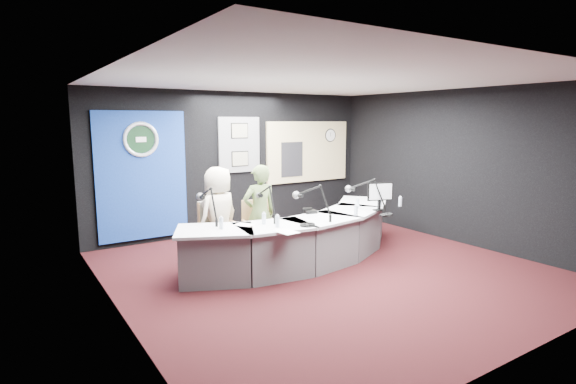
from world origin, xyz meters
TOP-DOWN VIEW (x-y plane):
  - ground at (0.00, 0.00)m, footprint 6.00×6.00m
  - ceiling at (0.00, 0.00)m, footprint 6.00×6.00m
  - wall_back at (0.00, 3.00)m, footprint 6.00×0.02m
  - wall_front at (0.00, -3.00)m, footprint 6.00×0.02m
  - wall_left at (-3.00, 0.00)m, footprint 0.02×6.00m
  - wall_right at (3.00, 0.00)m, footprint 0.02×6.00m
  - broadcast_desk at (-0.05, 0.55)m, footprint 4.50×1.90m
  - backdrop_panel at (-1.90, 2.97)m, footprint 1.60×0.05m
  - agency_seal at (-1.90, 2.93)m, footprint 0.63×0.07m
  - seal_center at (-1.90, 2.94)m, footprint 0.48×0.01m
  - pinboard at (0.05, 2.97)m, footprint 0.90×0.04m
  - framed_photo_upper at (0.05, 2.94)m, footprint 0.34×0.02m
  - framed_photo_lower at (0.05, 2.94)m, footprint 0.34×0.02m
  - booth_window_frame at (1.75, 2.97)m, footprint 2.12×0.06m
  - booth_glow at (1.75, 2.96)m, footprint 2.00×0.02m
  - equipment_rack at (1.30, 2.94)m, footprint 0.55×0.02m
  - wall_clock at (2.35, 2.94)m, footprint 0.28×0.01m
  - armchair_left at (-1.23, 1.20)m, footprint 0.63×0.63m
  - armchair_right at (-0.64, 0.95)m, footprint 0.68×0.68m
  - draped_jacket at (-1.22, 1.45)m, footprint 0.51×0.15m
  - person_man at (-1.23, 1.20)m, footprint 0.87×0.71m
  - person_woman at (-0.64, 0.95)m, footprint 0.59×0.41m
  - computer_monitor at (1.20, 0.18)m, footprint 0.46×0.18m
  - desk_phone at (0.12, 0.62)m, footprint 0.21×0.19m
  - headphones_near at (0.99, -0.20)m, footprint 0.19×0.19m
  - headphones_far at (-0.45, -0.08)m, footprint 0.22×0.22m
  - paper_stack at (-1.16, 0.47)m, footprint 0.30×0.33m
  - notepad at (-0.88, -0.20)m, footprint 0.27×0.35m
  - boom_mic_a at (-1.53, 0.90)m, footprint 0.16×0.74m
  - boom_mic_b at (-0.73, 0.59)m, footprint 0.20×0.73m
  - boom_mic_c at (-0.12, 0.24)m, footprint 0.34×0.70m
  - boom_mic_d at (1.04, 0.32)m, footprint 0.44×0.65m
  - water_bottles at (0.12, 0.30)m, footprint 3.38×0.52m

SIDE VIEW (x-z plane):
  - ground at x=0.00m, z-range 0.00..0.00m
  - broadcast_desk at x=-0.05m, z-range 0.00..0.75m
  - armchair_right at x=-0.64m, z-range 0.00..0.99m
  - armchair_left at x=-1.23m, z-range 0.00..1.02m
  - draped_jacket at x=-1.22m, z-range 0.27..0.97m
  - paper_stack at x=-1.16m, z-range 0.75..0.75m
  - notepad at x=-0.88m, z-range 0.75..0.75m
  - person_man at x=-1.23m, z-range 0.00..1.53m
  - headphones_near at x=0.99m, z-range 0.75..0.78m
  - headphones_far at x=-0.45m, z-range 0.75..0.79m
  - person_woman at x=-0.64m, z-range 0.00..1.55m
  - desk_phone at x=0.12m, z-range 0.75..0.80m
  - water_bottles at x=0.12m, z-range 0.75..0.93m
  - boom_mic_a at x=-1.53m, z-range 0.75..1.35m
  - boom_mic_b at x=-0.73m, z-range 0.75..1.35m
  - boom_mic_c at x=-0.12m, z-range 0.75..1.35m
  - boom_mic_d at x=1.04m, z-range 0.75..1.35m
  - computer_monitor at x=1.20m, z-range 0.91..1.23m
  - backdrop_panel at x=-1.90m, z-range 0.10..2.40m
  - wall_back at x=0.00m, z-range 0.00..2.80m
  - wall_front at x=0.00m, z-range 0.00..2.80m
  - wall_left at x=-3.00m, z-range 0.00..2.80m
  - wall_right at x=3.00m, z-range 0.00..2.80m
  - equipment_rack at x=1.30m, z-range 1.03..1.78m
  - framed_photo_lower at x=0.05m, z-range 1.33..1.60m
  - booth_window_frame at x=1.75m, z-range 0.89..2.21m
  - booth_glow at x=1.75m, z-range 0.95..2.15m
  - pinboard at x=0.05m, z-range 1.20..2.30m
  - agency_seal at x=-1.90m, z-range 1.58..2.21m
  - seal_center at x=-1.90m, z-range 1.66..2.14m
  - wall_clock at x=2.35m, z-range 1.76..2.04m
  - framed_photo_upper at x=0.05m, z-range 1.89..2.17m
  - ceiling at x=0.00m, z-range 2.79..2.81m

